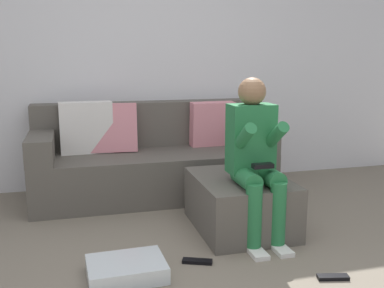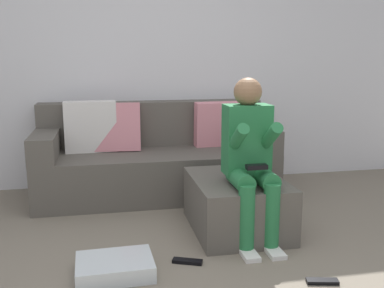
# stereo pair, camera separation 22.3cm
# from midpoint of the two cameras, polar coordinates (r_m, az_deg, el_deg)

# --- Properties ---
(wall_back) EXTENTS (6.00, 0.10, 2.54)m
(wall_back) POSITION_cam_midpoint_polar(r_m,az_deg,el_deg) (4.43, -4.10, 11.27)
(wall_back) COLOR silver
(wall_back) RESTS_ON ground_plane
(couch_sectional) EXTENTS (2.13, 0.85, 0.87)m
(couch_sectional) POSITION_cam_midpoint_polar(r_m,az_deg,el_deg) (4.13, -3.41, -1.76)
(couch_sectional) COLOR #59544C
(couch_sectional) RESTS_ON ground_plane
(ottoman) EXTENTS (0.64, 0.82, 0.39)m
(ottoman) POSITION_cam_midpoint_polar(r_m,az_deg,el_deg) (3.32, 7.70, -7.66)
(ottoman) COLOR #59544C
(ottoman) RESTS_ON ground_plane
(person_seated) EXTENTS (0.31, 0.55, 1.12)m
(person_seated) POSITION_cam_midpoint_polar(r_m,az_deg,el_deg) (3.05, 9.58, -1.28)
(person_seated) COLOR #26723F
(person_seated) RESTS_ON ground_plane
(storage_bin) EXTENTS (0.46, 0.35, 0.10)m
(storage_bin) POSITION_cam_midpoint_polar(r_m,az_deg,el_deg) (2.72, -7.50, -15.41)
(storage_bin) COLOR silver
(storage_bin) RESTS_ON ground_plane
(remote_near_ottoman) EXTENTS (0.19, 0.09, 0.02)m
(remote_near_ottoman) POSITION_cam_midpoint_polar(r_m,az_deg,el_deg) (2.76, 18.73, -16.40)
(remote_near_ottoman) COLOR black
(remote_near_ottoman) RESTS_ON ground_plane
(remote_by_storage_bin) EXTENTS (0.19, 0.12, 0.02)m
(remote_by_storage_bin) POSITION_cam_midpoint_polar(r_m,az_deg,el_deg) (2.85, 1.72, -14.85)
(remote_by_storage_bin) COLOR black
(remote_by_storage_bin) RESTS_ON ground_plane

